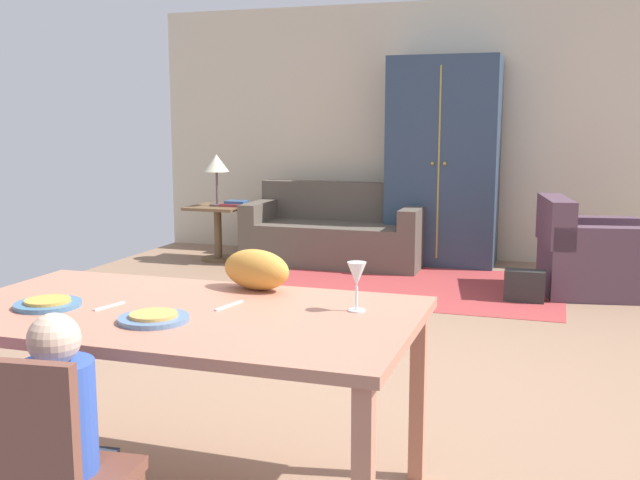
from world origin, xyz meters
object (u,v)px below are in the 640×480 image
object	(u,v)px
dining_table	(179,327)
person_child	(68,472)
armoire	(443,162)
book_upper	(237,202)
wine_glass	(357,276)
handbag	(525,286)
book_lower	(232,205)
dining_chair_child	(31,480)
plate_near_child	(154,319)
plate_near_man	(48,304)
couch	(337,234)
armchair	(588,256)
table_lamp	(216,165)
cat	(256,270)
side_table	(218,225)

from	to	relation	value
dining_table	person_child	xyz separation A→B (m)	(-0.00, -0.69, -0.26)
armoire	book_upper	size ratio (longest dim) A/B	9.55
wine_glass	handbag	world-z (taller)	wine_glass
person_child	book_lower	bearing A→B (deg)	109.66
dining_chair_child	book_lower	xyz separation A→B (m)	(-1.92, 5.50, 0.10)
plate_near_child	book_lower	world-z (taller)	plate_near_child
plate_near_man	dining_chair_child	xyz separation A→B (m)	(0.50, -0.74, -0.28)
couch	armchair	xyz separation A→B (m)	(2.45, -0.67, 0.02)
book_upper	handbag	world-z (taller)	book_upper
armchair	table_lamp	world-z (taller)	table_lamp
cat	side_table	world-z (taller)	cat
plate_near_child	armchair	world-z (taller)	armchair
person_child	handbag	bearing A→B (deg)	75.83
plate_near_man	dining_chair_child	bearing A→B (deg)	-55.89
plate_near_child	cat	size ratio (longest dim) A/B	0.78
plate_near_child	couch	world-z (taller)	couch
book_upper	handbag	xyz separation A→B (m)	(2.99, -0.95, -0.49)
book_lower	dining_table	bearing A→B (deg)	-67.65
dining_table	armchair	world-z (taller)	armchair
plate_near_man	book_lower	xyz separation A→B (m)	(-1.42, 4.76, -0.18)
dining_chair_child	armoire	distance (m)	6.07
plate_near_child	armoire	xyz separation A→B (m)	(0.21, 5.36, 0.28)
armoire	person_child	bearing A→B (deg)	-92.03
handbag	couch	bearing A→B (deg)	149.27
cat	couch	world-z (taller)	cat
book_lower	handbag	bearing A→B (deg)	-16.78
cat	side_table	distance (m)	4.80
armoire	book_upper	world-z (taller)	armoire
wine_glass	dining_chair_child	bearing A→B (deg)	-121.48
person_child	handbag	xyz separation A→B (m)	(1.12, 4.42, -0.30)
handbag	cat	bearing A→B (deg)	-106.14
armchair	book_lower	xyz separation A→B (m)	(-3.52, 0.42, 0.28)
book_upper	armchair	bearing A→B (deg)	-7.49
plate_near_man	armoire	xyz separation A→B (m)	(0.70, 5.30, 0.28)
book_upper	plate_near_man	bearing A→B (deg)	-73.97
plate_near_child	book_upper	world-z (taller)	plate_near_child
side_table	cat	bearing A→B (deg)	-62.29
cat	side_table	xyz separation A→B (m)	(-2.22, 4.23, -0.47)
dining_table	table_lamp	distance (m)	5.08
couch	armoire	distance (m)	1.31
plate_near_man	book_lower	bearing A→B (deg)	106.55
plate_near_man	side_table	bearing A→B (deg)	108.38
book_lower	person_child	bearing A→B (deg)	-70.34
armoire	side_table	distance (m)	2.44
plate_near_child	book_lower	size ratio (longest dim) A/B	1.14
side_table	handbag	xyz separation A→B (m)	(3.19, -0.90, -0.25)
armoire	handbag	xyz separation A→B (m)	(0.91, -1.45, -0.92)
dining_table	armchair	bearing A→B (deg)	69.12
book_upper	couch	bearing A→B (deg)	11.44
book_upper	plate_near_child	bearing A→B (deg)	-68.93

